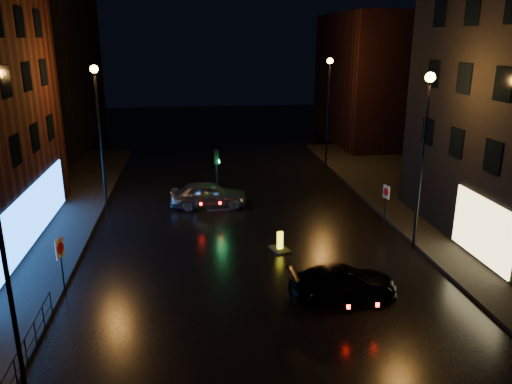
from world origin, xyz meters
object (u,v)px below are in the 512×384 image
Objects in this scene: traffic_signal at (217,197)px; bollard_near at (280,246)px; road_sign_right at (386,195)px; silver_hatchback at (209,194)px; road_sign_left at (60,253)px; dark_sedan at (343,282)px; bollard_far at (205,195)px.

traffic_signal reaches higher than bollard_near.
silver_hatchback is at bearing -38.91° from road_sign_right.
dark_sedan is at bearing 6.89° from road_sign_left.
silver_hatchback is 3.66× the size of bollard_near.
road_sign_right reaches higher than bollard_far.
traffic_signal is at bearing -67.77° from bollard_far.
traffic_signal reaches higher than silver_hatchback.
bollard_near is at bearing -74.92° from bollard_far.
silver_hatchback is at bearing -89.47° from bollard_far.
traffic_signal is at bearing 72.54° from road_sign_left.
bollard_near is (-1.66, 4.74, -0.42)m from dark_sedan.
traffic_signal is 12.75m from dark_sedan.
bollard_near is (2.57, -7.28, -0.30)m from traffic_signal.
bollard_far is 13.30m from road_sign_left.
traffic_signal is 12.44m from road_sign_left.
bollard_far is (-0.19, 1.68, -0.56)m from silver_hatchback.
road_sign_left is (-5.96, -11.78, 1.59)m from bollard_far.
road_sign_right is (4.63, 7.45, 1.04)m from dark_sedan.
dark_sedan is 11.11m from road_sign_left.
traffic_signal is at bearing -59.34° from silver_hatchback.
road_sign_right is at bearing -34.39° from dark_sedan.
dark_sedan is 3.48× the size of bollard_near.
traffic_signal is 1.55× the size of road_sign_right.
traffic_signal reaches higher than road_sign_left.
dark_sedan is 5.04m from bollard_near.
dark_sedan is at bearing -156.42° from silver_hatchback.
road_sign_right is (9.41, -4.27, 0.89)m from silver_hatchback.
bollard_far is 0.52× the size of road_sign_right.
dark_sedan is 1.79× the size of road_sign_left.
dark_sedan reaches higher than bollard_near.
bollard_near is at bearing -70.55° from traffic_signal.
bollard_near is at bearing 8.79° from road_sign_right.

